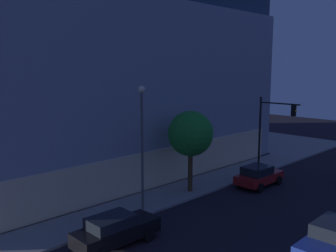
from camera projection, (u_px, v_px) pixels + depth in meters
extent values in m
cube|color=#4C4C51|center=(64.00, 154.00, 39.69)|extent=(31.21, 31.01, 0.15)
cube|color=#F9DFB3|center=(161.00, 166.00, 28.77)|extent=(27.73, 0.60, 2.85)
cube|color=#8F95AB|center=(61.00, 87.00, 38.60)|extent=(30.81, 30.61, 14.10)
cube|color=navy|center=(58.00, 0.00, 37.29)|extent=(30.19, 30.00, 3.22)
cylinder|color=black|center=(260.00, 134.00, 32.61)|extent=(0.18, 0.18, 6.51)
cylinder|color=black|center=(280.00, 104.00, 30.95)|extent=(0.19, 3.57, 0.12)
cube|color=black|center=(294.00, 111.00, 30.16)|extent=(0.33, 0.33, 0.90)
sphere|color=yellow|center=(296.00, 111.00, 30.03)|extent=(0.18, 0.18, 0.18)
cylinder|color=#565656|center=(142.00, 152.00, 23.35)|extent=(0.16, 0.16, 7.51)
sphere|color=#F9EFC6|center=(142.00, 89.00, 22.75)|extent=(0.44, 0.44, 0.44)
cylinder|color=#49371E|center=(190.00, 171.00, 27.18)|extent=(0.34, 0.34, 2.97)
sphere|color=#20852B|center=(191.00, 134.00, 26.76)|extent=(3.28, 3.28, 3.28)
cube|color=black|center=(117.00, 232.00, 19.23)|extent=(4.65, 1.75, 0.76)
cube|color=black|center=(111.00, 222.00, 18.89)|extent=(2.34, 1.57, 0.56)
cube|color=#F9F4CC|center=(144.00, 217.00, 21.16)|extent=(0.12, 0.20, 0.12)
cube|color=#F9F4CC|center=(156.00, 222.00, 20.42)|extent=(0.12, 0.20, 0.12)
cylinder|color=black|center=(128.00, 226.00, 20.89)|extent=(0.65, 0.24, 0.65)
cylinder|color=black|center=(149.00, 236.00, 19.66)|extent=(0.65, 0.24, 0.65)
cylinder|color=black|center=(84.00, 242.00, 18.91)|extent=(0.65, 0.24, 0.65)
cube|color=navy|center=(332.00, 243.00, 18.03)|extent=(4.71, 1.99, 0.69)
cube|color=black|center=(336.00, 228.00, 18.17)|extent=(2.40, 1.76, 0.65)
cylinder|color=black|center=(324.00, 235.00, 19.76)|extent=(0.66, 0.25, 0.65)
cube|color=maroon|center=(259.00, 177.00, 29.01)|extent=(4.27, 1.88, 0.65)
cube|color=black|center=(257.00, 170.00, 28.69)|extent=(2.20, 1.69, 0.63)
cube|color=#F9F4CC|center=(267.00, 171.00, 30.84)|extent=(0.12, 0.20, 0.12)
cube|color=#F9F4CC|center=(279.00, 174.00, 30.04)|extent=(0.12, 0.20, 0.12)
cylinder|color=black|center=(258.00, 176.00, 30.63)|extent=(0.69, 0.24, 0.69)
cylinder|color=black|center=(278.00, 180.00, 29.30)|extent=(0.69, 0.24, 0.69)
cylinder|color=black|center=(239.00, 182.00, 28.81)|extent=(0.69, 0.24, 0.69)
cylinder|color=black|center=(260.00, 188.00, 27.48)|extent=(0.69, 0.24, 0.69)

